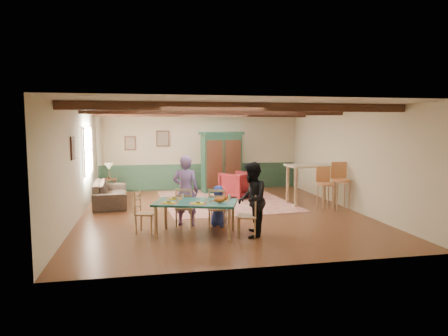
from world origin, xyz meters
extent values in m
plane|color=#4F2816|center=(0.00, 0.00, 0.00)|extent=(8.00, 8.00, 0.00)
cube|color=beige|center=(0.00, 4.00, 1.35)|extent=(7.00, 0.02, 2.70)
cube|color=beige|center=(-3.50, 0.00, 1.35)|extent=(0.02, 8.00, 2.70)
cube|color=beige|center=(3.50, 0.00, 1.35)|extent=(0.02, 8.00, 2.70)
cube|color=silver|center=(0.00, 0.00, 2.70)|extent=(7.00, 8.00, 0.02)
cube|color=#223E2B|center=(0.00, 3.98, 0.45)|extent=(6.95, 0.03, 0.90)
cube|color=#32190D|center=(0.00, -2.30, 2.61)|extent=(6.95, 0.16, 0.16)
cube|color=#32190D|center=(0.00, 0.40, 2.61)|extent=(6.95, 0.16, 0.16)
cube|color=#32190D|center=(0.00, 3.00, 2.61)|extent=(6.95, 0.16, 0.16)
imported|color=#7E5C9E|center=(-1.02, -1.08, 0.79)|extent=(0.67, 0.54, 1.59)
imported|color=black|center=(0.20, -2.25, 0.76)|extent=(0.78, 0.88, 1.52)
imported|color=#263B99|center=(-0.32, -1.31, 0.46)|extent=(0.52, 0.42, 0.93)
cube|color=beige|center=(0.39, 1.66, 0.01)|extent=(3.84, 4.46, 0.01)
cube|color=#143323|center=(0.62, 3.26, 1.02)|extent=(1.50, 0.76, 2.04)
imported|color=#4D0F15|center=(0.91, 2.05, 0.41)|extent=(1.24, 1.24, 0.82)
imported|color=#342920|center=(-2.90, 1.75, 0.33)|extent=(1.02, 2.31, 0.66)
camera|label=1|loc=(-1.88, -9.93, 2.25)|focal=32.00mm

